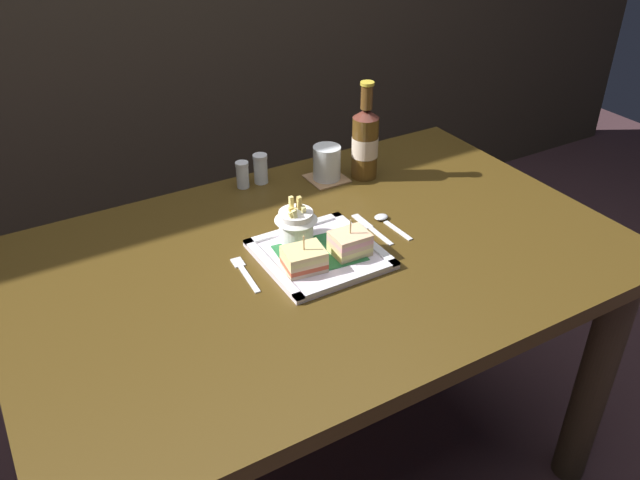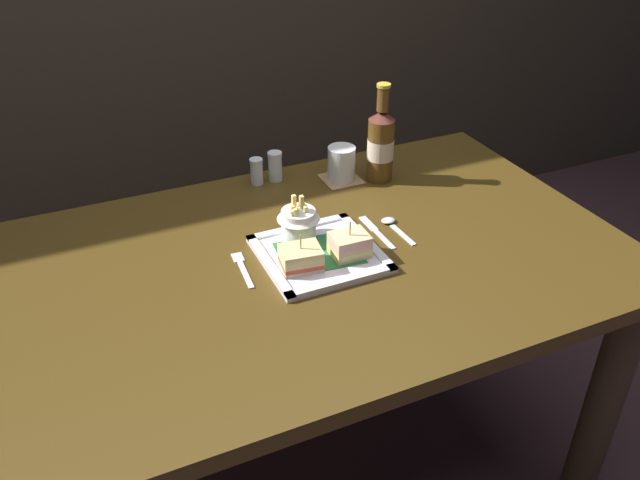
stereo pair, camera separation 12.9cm
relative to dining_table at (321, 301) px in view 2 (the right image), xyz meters
The scene contains 14 objects.
ground_plane 0.60m from the dining_table, ahead, with size 6.00×6.00×0.00m, color #3F292D.
dining_table is the anchor object (origin of this frame).
square_plate 0.14m from the dining_table, 128.21° to the right, with size 0.26×0.26×0.02m.
sandwich_half_left 0.19m from the dining_table, 145.95° to the right, with size 0.09×0.08×0.08m.
sandwich_half_right 0.18m from the dining_table, 43.15° to the right, with size 0.08×0.07×0.09m.
fries_cup 0.21m from the dining_table, 113.27° to the left, with size 0.10×0.10×0.11m.
beer_bottle 0.47m from the dining_table, 42.36° to the left, with size 0.07×0.07×0.27m.
drink_coaster 0.39m from the dining_table, 56.95° to the left, with size 0.10×0.10×0.00m, color #A1764F.
water_glass 0.41m from the dining_table, 56.95° to the left, with size 0.07×0.07×0.09m.
fork 0.23m from the dining_table, behind, with size 0.03×0.14×0.00m.
knife 0.21m from the dining_table, 11.47° to the left, with size 0.02×0.16×0.00m.
spoon 0.25m from the dining_table, 10.40° to the left, with size 0.04×0.13×0.01m.
salt_shaker 0.41m from the dining_table, 92.41° to the left, with size 0.03×0.03×0.07m.
pepper_shaker 0.42m from the dining_table, 84.42° to the left, with size 0.04×0.04×0.08m.
Camera 2 is at (-0.51, -1.11, 1.55)m, focal length 36.66 mm.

